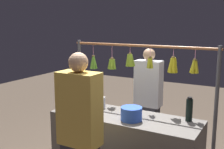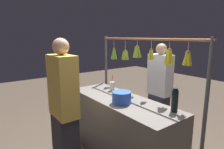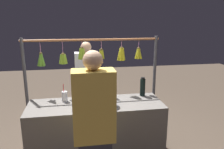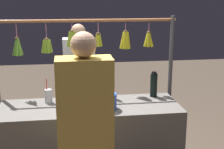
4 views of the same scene
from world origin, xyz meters
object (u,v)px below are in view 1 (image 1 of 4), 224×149
(customer_person, at_px, (80,141))
(vendor_person, at_px, (148,104))
(water_bottle, at_px, (189,110))
(blue_bucket, at_px, (131,114))
(drink_cup, at_px, (102,102))

(customer_person, bearing_deg, vendor_person, -90.82)
(water_bottle, bearing_deg, blue_bucket, 27.88)
(blue_bucket, bearing_deg, vendor_person, -78.62)
(blue_bucket, distance_m, customer_person, 0.72)
(water_bottle, xyz_separation_m, vendor_person, (0.76, -0.66, -0.21))
(water_bottle, relative_size, customer_person, 0.16)
(drink_cup, xyz_separation_m, vendor_person, (-0.34, -0.71, -0.15))
(blue_bucket, relative_size, drink_cup, 0.99)
(water_bottle, distance_m, drink_cup, 1.10)
(water_bottle, relative_size, vendor_person, 0.17)
(customer_person, bearing_deg, blue_bucket, -107.72)
(vendor_person, bearing_deg, water_bottle, 138.96)
(customer_person, bearing_deg, drink_cup, -71.22)
(vendor_person, bearing_deg, customer_person, 89.18)
(blue_bucket, xyz_separation_m, vendor_person, (0.19, -0.96, -0.16))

